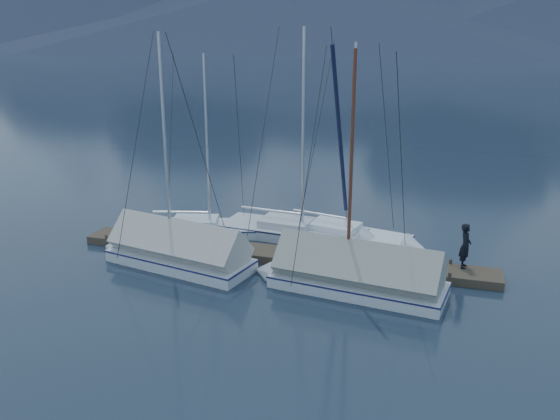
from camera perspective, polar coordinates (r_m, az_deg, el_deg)
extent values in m
plane|color=black|center=(23.67, -1.39, -6.48)|extent=(1000.00, 1000.00, 0.00)
cone|color=#192133|center=(328.86, -18.97, 17.79)|extent=(364.00, 364.00, 35.00)
cone|color=#192133|center=(269.06, 2.33, 18.43)|extent=(416.00, 416.00, 30.00)
cube|color=#382D23|center=(25.36, 0.00, -4.38)|extent=(18.00, 1.50, 0.34)
cube|color=black|center=(27.64, -12.03, -3.40)|extent=(3.00, 1.30, 0.30)
cube|color=black|center=(25.45, 0.00, -4.84)|extent=(3.00, 1.30, 0.30)
cube|color=black|center=(24.55, 13.63, -6.21)|extent=(3.00, 1.30, 0.30)
cylinder|color=#382D23|center=(29.05, -14.91, -1.76)|extent=(0.12, 0.12, 0.35)
cylinder|color=#382D23|center=(27.94, -16.37, -2.64)|extent=(0.12, 0.12, 0.35)
cylinder|color=#382D23|center=(27.65, -9.57, -2.37)|extent=(0.12, 0.12, 0.35)
cylinder|color=#382D23|center=(26.48, -10.89, -3.34)|extent=(0.12, 0.12, 0.35)
cylinder|color=#382D23|center=(26.51, -3.72, -3.02)|extent=(0.12, 0.12, 0.35)
cylinder|color=#382D23|center=(25.29, -4.81, -4.07)|extent=(0.12, 0.12, 0.35)
cylinder|color=#382D23|center=(25.68, 2.59, -3.69)|extent=(0.12, 0.12, 0.35)
cylinder|color=#382D23|center=(24.42, 1.79, -4.82)|extent=(0.12, 0.12, 0.35)
cylinder|color=#382D23|center=(25.19, 9.24, -4.34)|extent=(0.12, 0.12, 0.35)
cylinder|color=#382D23|center=(23.90, 8.79, -5.53)|extent=(0.12, 0.12, 0.35)
cylinder|color=#382D23|center=(25.04, 16.08, -4.95)|extent=(0.12, 0.12, 0.35)
cylinder|color=#382D23|center=(23.74, 16.01, -6.19)|extent=(0.12, 0.12, 0.35)
cube|color=silver|center=(28.79, -7.52, -1.96)|extent=(6.27, 3.41, 0.66)
cube|color=silver|center=(28.89, -7.49, -2.52)|extent=(5.18, 2.32, 0.30)
cube|color=navy|center=(28.70, -7.54, -1.44)|extent=(6.34, 3.44, 0.06)
cone|color=silver|center=(28.42, -0.68, -2.07)|extent=(1.53, 2.12, 1.91)
cube|color=silver|center=(28.69, -8.14, -1.05)|extent=(2.37, 1.87, 0.30)
cylinder|color=#B2B7BF|center=(27.62, -7.05, 6.49)|extent=(0.12, 0.12, 7.95)
cylinder|color=#B2B7BF|center=(28.68, -9.55, -0.18)|extent=(2.62, 0.75, 0.09)
cylinder|color=#26262B|center=(27.42, -3.95, 6.50)|extent=(0.77, 2.92, 7.96)
cube|color=silver|center=(28.00, 1.25, -2.34)|extent=(6.95, 2.88, 0.74)
cube|color=silver|center=(28.11, 1.25, -2.99)|extent=(5.85, 1.77, 0.34)
cube|color=#172046|center=(27.89, 1.26, -1.73)|extent=(7.02, 2.91, 0.07)
cone|color=silver|center=(26.96, 9.03, -3.35)|extent=(1.44, 2.27, 2.17)
cube|color=silver|center=(27.93, 0.61, -1.21)|extent=(2.51, 1.79, 0.34)
cylinder|color=#B2B7BF|center=(26.60, 2.24, 7.50)|extent=(0.14, 0.14, 9.03)
cylinder|color=#B2B7BF|center=(28.06, -0.89, -0.03)|extent=(3.04, 0.38, 0.10)
cylinder|color=#26262B|center=(26.09, 5.77, 7.24)|extent=(0.34, 3.40, 9.04)
cube|color=white|center=(27.72, 5.86, -2.66)|extent=(6.63, 3.45, 0.70)
cube|color=white|center=(27.82, 5.84, -3.27)|extent=(5.50, 2.31, 0.32)
cube|color=navy|center=(27.62, 5.87, -2.08)|extent=(6.70, 3.48, 0.06)
cone|color=white|center=(26.59, 13.07, -3.91)|extent=(1.58, 2.23, 2.02)
cube|color=white|center=(27.67, 5.29, -1.56)|extent=(2.48, 1.93, 0.32)
cylinder|color=#B2B7BF|center=(26.36, 7.00, 6.57)|extent=(0.13, 0.13, 8.43)
cylinder|color=#B2B7BF|center=(27.81, 3.93, -0.40)|extent=(2.80, 0.72, 0.09)
cylinder|color=#26262B|center=(25.81, 10.26, 6.19)|extent=(0.72, 3.11, 8.44)
cube|color=silver|center=(22.67, 7.46, -7.40)|extent=(6.73, 3.14, 0.69)
cube|color=silver|center=(22.80, 7.43, -8.12)|extent=(5.63, 1.99, 0.31)
cube|color=#1A1D4E|center=(22.55, 7.49, -6.73)|extent=(6.79, 3.17, 0.06)
cone|color=silver|center=(23.87, -1.12, -5.93)|extent=(1.43, 2.34, 2.21)
cylinder|color=#592819|center=(21.31, 6.86, 3.90)|extent=(0.13, 0.13, 8.36)
cylinder|color=#592819|center=(22.03, 10.17, -5.52)|extent=(2.90, 0.48, 0.09)
cylinder|color=#26262B|center=(21.83, 2.80, 4.33)|extent=(0.46, 3.24, 8.37)
cube|color=gray|center=(22.36, 7.54, -5.62)|extent=(6.41, 3.14, 2.34)
cube|color=silver|center=(25.02, -9.57, -5.04)|extent=(6.52, 3.47, 0.73)
cube|color=silver|center=(25.15, -9.53, -5.74)|extent=(5.41, 2.30, 0.33)
cube|color=navy|center=(24.91, -9.60, -4.38)|extent=(6.59, 3.50, 0.07)
cone|color=silver|center=(27.28, -15.55, -3.54)|extent=(1.64, 2.33, 2.12)
cylinder|color=#B2B7BF|center=(23.92, -10.98, 5.86)|extent=(0.13, 0.13, 8.85)
cylinder|color=#B2B7BF|center=(24.02, -7.60, -3.28)|extent=(2.75, 0.68, 0.10)
cylinder|color=#26262B|center=(24.92, -13.75, 6.13)|extent=(0.68, 3.06, 8.86)
cube|color=#AFADA3|center=(24.73, -9.66, -3.31)|extent=(6.23, 3.44, 2.25)
imported|color=black|center=(24.50, 17.41, -3.31)|extent=(0.46, 0.68, 1.82)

